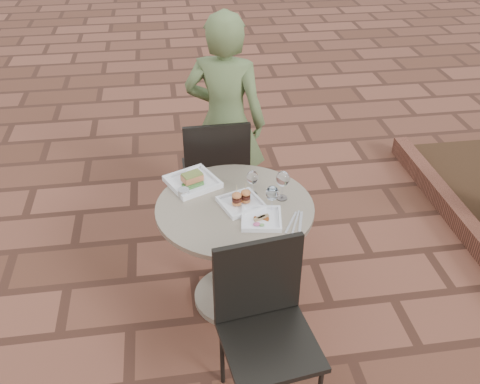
{
  "coord_description": "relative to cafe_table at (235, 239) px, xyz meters",
  "views": [
    {
      "loc": [
        -0.5,
        -2.28,
        2.49
      ],
      "look_at": [
        -0.14,
        0.15,
        0.82
      ],
      "focal_mm": 40.0,
      "sensor_mm": 36.0,
      "label": 1
    }
  ],
  "objects": [
    {
      "name": "diner",
      "position": [
        0.07,
        0.93,
        0.3
      ],
      "size": [
        0.67,
        0.55,
        1.57
      ],
      "primitive_type": "imported",
      "rotation": [
        0.0,
        0.0,
        2.79
      ],
      "color": "#4F6236",
      "rests_on": "ground"
    },
    {
      "name": "wine_glass_mid",
      "position": [
        0.12,
        0.1,
        0.36
      ],
      "size": [
        0.07,
        0.07,
        0.16
      ],
      "color": "white",
      "rests_on": "cafe_table"
    },
    {
      "name": "chair_near",
      "position": [
        0.05,
        -0.68,
        0.07
      ],
      "size": [
        0.5,
        0.5,
        0.93
      ],
      "rotation": [
        0.0,
        0.0,
        0.14
      ],
      "color": "black",
      "rests_on": "ground"
    },
    {
      "name": "plate_tuna",
      "position": [
        0.12,
        -0.16,
        0.26
      ],
      "size": [
        0.25,
        0.25,
        0.03
      ],
      "rotation": [
        0.0,
        0.0,
        -0.17
      ],
      "color": "white",
      "rests_on": "cafe_table"
    },
    {
      "name": "chair_far",
      "position": [
        -0.03,
        0.72,
        0.07
      ],
      "size": [
        0.45,
        0.45,
        0.93
      ],
      "rotation": [
        0.0,
        0.0,
        3.16
      ],
      "color": "black",
      "rests_on": "ground"
    },
    {
      "name": "plate_sliders",
      "position": [
        0.04,
        -0.0,
        0.27
      ],
      "size": [
        0.28,
        0.28,
        0.14
      ],
      "rotation": [
        0.0,
        0.0,
        0.33
      ],
      "color": "white",
      "rests_on": "cafe_table"
    },
    {
      "name": "plate_salmon",
      "position": [
        -0.22,
        0.26,
        0.27
      ],
      "size": [
        0.36,
        0.36,
        0.07
      ],
      "rotation": [
        0.0,
        0.0,
        0.43
      ],
      "color": "white",
      "rests_on": "cafe_table"
    },
    {
      "name": "cafe_table",
      "position": [
        0.0,
        0.0,
        0.0
      ],
      "size": [
        0.9,
        0.9,
        0.73
      ],
      "color": "gray",
      "rests_on": "ground"
    },
    {
      "name": "cutlery_set",
      "position": [
        0.31,
        -0.2,
        0.25
      ],
      "size": [
        0.17,
        0.23,
        0.0
      ],
      "primitive_type": null,
      "rotation": [
        0.0,
        0.0,
        -0.37
      ],
      "color": "silver",
      "rests_on": "cafe_table"
    },
    {
      "name": "wine_glass_far",
      "position": [
        0.28,
        0.03,
        0.37
      ],
      "size": [
        0.08,
        0.08,
        0.18
      ],
      "color": "white",
      "rests_on": "cafe_table"
    },
    {
      "name": "wine_glass_right",
      "position": [
        0.19,
        -0.09,
        0.37
      ],
      "size": [
        0.07,
        0.07,
        0.17
      ],
      "color": "white",
      "rests_on": "cafe_table"
    },
    {
      "name": "steel_ramekin",
      "position": [
        -0.28,
        0.13,
        0.27
      ],
      "size": [
        0.09,
        0.09,
        0.05
      ],
      "primitive_type": "cylinder",
      "rotation": [
        0.0,
        0.0,
        0.4
      ],
      "color": "silver",
      "rests_on": "cafe_table"
    },
    {
      "name": "ground",
      "position": [
        0.17,
        -0.15,
        -0.48
      ],
      "size": [
        60.0,
        60.0,
        0.0
      ],
      "primitive_type": "plane",
      "color": "brown",
      "rests_on": "ground"
    }
  ]
}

